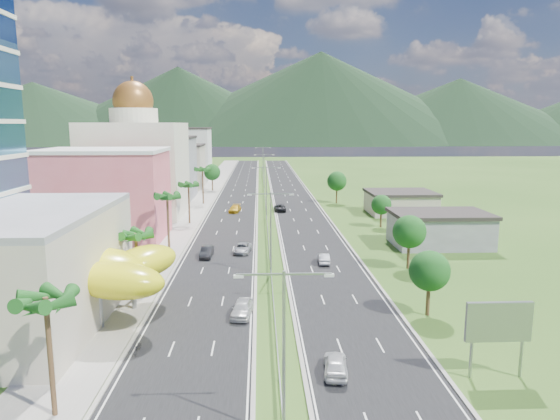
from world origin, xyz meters
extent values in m
plane|color=#2D5119|center=(0.00, 0.00, 0.00)|extent=(500.00, 500.00, 0.00)
cube|color=black|center=(-7.50, 90.00, 0.02)|extent=(11.00, 260.00, 0.04)
cube|color=black|center=(7.50, 90.00, 0.02)|extent=(11.00, 260.00, 0.04)
cube|color=gray|center=(-17.00, 90.00, 0.06)|extent=(7.00, 260.00, 0.12)
cube|color=gray|center=(0.00, 72.00, 0.62)|extent=(0.08, 216.00, 0.28)
cube|color=gray|center=(0.00, 174.00, 0.35)|extent=(0.10, 0.12, 0.70)
cylinder|color=gray|center=(0.00, -25.00, 5.50)|extent=(0.20, 0.20, 11.00)
cube|color=gray|center=(-1.44, -25.00, 10.80)|extent=(2.88, 0.12, 0.12)
cube|color=gray|center=(1.44, -25.00, 10.80)|extent=(2.88, 0.12, 0.12)
cube|color=silver|center=(-2.72, -25.00, 10.70)|extent=(0.60, 0.25, 0.18)
cube|color=silver|center=(2.72, -25.00, 10.70)|extent=(0.60, 0.25, 0.18)
cylinder|color=gray|center=(0.00, 10.00, 5.50)|extent=(0.20, 0.20, 11.00)
cube|color=gray|center=(-1.44, 10.00, 10.80)|extent=(2.88, 0.12, 0.12)
cube|color=gray|center=(1.44, 10.00, 10.80)|extent=(2.88, 0.12, 0.12)
cube|color=silver|center=(-2.72, 10.00, 10.70)|extent=(0.60, 0.25, 0.18)
cube|color=silver|center=(2.72, 10.00, 10.70)|extent=(0.60, 0.25, 0.18)
cylinder|color=gray|center=(0.00, 50.00, 5.50)|extent=(0.20, 0.20, 11.00)
cube|color=gray|center=(-1.44, 50.00, 10.80)|extent=(2.88, 0.12, 0.12)
cube|color=gray|center=(1.44, 50.00, 10.80)|extent=(2.88, 0.12, 0.12)
cube|color=silver|center=(-2.72, 50.00, 10.70)|extent=(0.60, 0.25, 0.18)
cube|color=silver|center=(2.72, 50.00, 10.70)|extent=(0.60, 0.25, 0.18)
cylinder|color=gray|center=(0.00, 95.00, 5.50)|extent=(0.20, 0.20, 11.00)
cube|color=gray|center=(-1.44, 95.00, 10.80)|extent=(2.88, 0.12, 0.12)
cube|color=gray|center=(1.44, 95.00, 10.80)|extent=(2.88, 0.12, 0.12)
cube|color=silver|center=(-2.72, 95.00, 10.70)|extent=(0.60, 0.25, 0.18)
cube|color=silver|center=(2.72, 95.00, 10.70)|extent=(0.60, 0.25, 0.18)
cylinder|color=gray|center=(0.00, 140.00, 5.50)|extent=(0.20, 0.20, 11.00)
cube|color=gray|center=(-1.44, 140.00, 10.80)|extent=(2.88, 0.12, 0.12)
cube|color=gray|center=(1.44, 140.00, 10.80)|extent=(2.88, 0.12, 0.12)
cube|color=silver|center=(-2.72, 140.00, 10.70)|extent=(0.60, 0.25, 0.18)
cube|color=silver|center=(2.72, 140.00, 10.70)|extent=(0.60, 0.25, 0.18)
cylinder|color=gray|center=(-24.00, -2.00, 2.00)|extent=(0.50, 0.50, 4.00)
cylinder|color=gray|center=(-17.00, -7.00, 2.00)|extent=(0.50, 0.50, 4.00)
cylinder|color=gray|center=(-21.00, -10.00, 2.00)|extent=(0.50, 0.50, 4.00)
cylinder|color=gray|center=(-15.00, -2.00, 2.00)|extent=(0.50, 0.50, 4.00)
cube|color=#D95967|center=(-28.00, 32.00, 7.50)|extent=(20.00, 15.00, 15.00)
cube|color=beige|center=(-28.00, 55.00, 10.00)|extent=(20.00, 20.00, 20.00)
cylinder|color=beige|center=(-28.00, 55.00, 21.50)|extent=(10.00, 10.00, 3.00)
sphere|color=brown|center=(-28.00, 55.00, 24.50)|extent=(8.40, 8.40, 8.40)
cube|color=gray|center=(-27.00, 80.00, 8.00)|extent=(16.00, 15.00, 16.00)
cube|color=#B2A393|center=(-27.00, 102.00, 6.50)|extent=(16.00, 15.00, 13.00)
cube|color=silver|center=(-27.00, 125.00, 9.00)|extent=(16.00, 15.00, 18.00)
cylinder|color=gray|center=(15.00, -18.00, 1.60)|extent=(0.24, 0.24, 3.20)
cylinder|color=gray|center=(19.00, -18.00, 1.60)|extent=(0.24, 0.24, 3.20)
cube|color=#D85919|center=(17.00, -18.00, 4.60)|extent=(5.20, 0.35, 3.20)
cube|color=gray|center=(28.00, 25.00, 2.50)|extent=(15.00, 10.00, 5.00)
cube|color=#B2A393|center=(30.00, 55.00, 2.20)|extent=(14.00, 12.00, 4.40)
cylinder|color=#47301C|center=(-15.50, -22.00, 4.25)|extent=(0.36, 0.36, 8.50)
cylinder|color=#47301C|center=(-15.50, 2.00, 3.75)|extent=(0.36, 0.36, 7.50)
cylinder|color=#47301C|center=(-15.50, 22.00, 4.50)|extent=(0.36, 0.36, 9.00)
cylinder|color=#47301C|center=(-15.50, 45.00, 4.00)|extent=(0.36, 0.36, 8.00)
cylinder|color=#47301C|center=(-15.50, 70.00, 4.40)|extent=(0.36, 0.36, 8.80)
cylinder|color=#47301C|center=(-15.50, 95.00, 2.45)|extent=(0.40, 0.40, 4.90)
sphere|color=#19521A|center=(-15.50, 95.00, 5.60)|extent=(4.90, 4.90, 4.90)
cylinder|color=#47301C|center=(16.00, -5.00, 2.10)|extent=(0.40, 0.40, 4.20)
sphere|color=#19521A|center=(16.00, -5.00, 4.80)|extent=(4.20, 4.20, 4.20)
cylinder|color=#47301C|center=(19.00, 12.00, 2.27)|extent=(0.40, 0.40, 4.55)
sphere|color=#19521A|center=(19.00, 12.00, 5.20)|extent=(4.55, 4.55, 4.55)
cylinder|color=#47301C|center=(22.00, 40.00, 1.92)|extent=(0.40, 0.40, 3.85)
sphere|color=#19521A|center=(22.00, 40.00, 4.40)|extent=(3.85, 3.85, 3.85)
cylinder|color=#47301C|center=(18.00, 70.00, 2.45)|extent=(0.40, 0.40, 4.90)
sphere|color=#19521A|center=(18.00, 70.00, 5.60)|extent=(4.90, 4.90, 4.90)
imported|color=silver|center=(-3.33, -4.51, 0.87)|extent=(2.51, 5.04, 1.65)
imported|color=black|center=(-9.40, 19.11, 0.81)|extent=(1.81, 4.76, 1.55)
imported|color=#93959A|center=(-4.11, 21.48, 0.75)|extent=(3.01, 5.38, 1.42)
imported|color=#C39417|center=(-7.02, 57.65, 0.82)|extent=(2.94, 5.64, 1.56)
imported|color=silver|center=(4.53, -16.94, 0.83)|extent=(2.39, 4.80, 1.57)
imported|color=#A2A4AA|center=(7.68, 15.02, 0.75)|extent=(1.69, 4.37, 1.42)
imported|color=black|center=(3.20, 58.76, 0.82)|extent=(2.66, 5.63, 1.56)
imported|color=black|center=(-12.12, -12.57, 0.66)|extent=(0.63, 1.94, 1.23)
camera|label=1|loc=(-1.43, -53.77, 19.67)|focal=32.00mm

